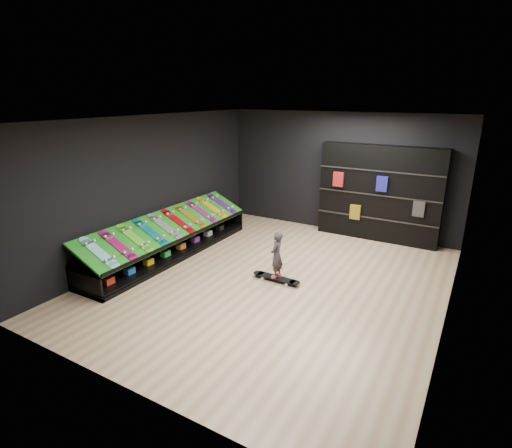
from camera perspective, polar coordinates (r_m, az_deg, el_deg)
The scene contains 21 objects.
floor at distance 7.73m, azimuth 2.49°, elevation -8.05°, with size 6.00×7.00×0.01m, color tan.
ceiling at distance 6.95m, azimuth 2.84°, elevation 14.75°, with size 6.00×7.00×0.01m, color white.
wall_back at distance 10.35m, azimuth 11.70°, elevation 7.13°, with size 6.00×0.02×3.00m, color black.
wall_front at distance 4.57m, azimuth -18.26°, elevation -7.53°, with size 6.00×0.02×3.00m, color black.
wall_left at distance 8.94m, azimuth -14.74°, elevation 5.20°, with size 0.02×7.00×3.00m, color black.
wall_right at distance 6.46m, azimuth 26.99°, elevation -1.09°, with size 0.02×7.00×3.00m, color black.
display_rack at distance 8.99m, azimuth -12.05°, elevation -2.85°, with size 0.90×4.50×0.50m, color black, non-canonical shape.
turf_ramp at distance 8.81m, azimuth -12.00°, elevation -0.11°, with size 1.00×4.50×0.04m, color #116910.
back_shelving at distance 9.98m, azimuth 17.17°, elevation 4.18°, with size 2.85×0.33×2.28m, color black.
floor_skateboard at distance 7.67m, azimuth 2.91°, elevation -7.87°, with size 0.98×0.22×0.09m, color black, non-canonical shape.
child at distance 7.54m, azimuth 2.95°, elevation -5.73°, with size 0.20×0.14×0.54m, color black.
display_board_0 at distance 7.58m, azimuth -21.50°, elevation -3.82°, with size 0.98×0.22×0.09m, color #0CB2E5, non-canonical shape.
display_board_1 at distance 7.82m, azimuth -19.12°, elevation -2.86°, with size 0.98×0.22×0.09m, color #E5198C, non-canonical shape.
display_board_2 at distance 8.08m, azimuth -16.90°, elevation -1.97°, with size 0.98×0.22×0.09m, color green, non-canonical shape.
display_board_3 at distance 8.36m, azimuth -14.82°, elevation -1.12°, with size 0.98×0.22×0.09m, color #0C8C99, non-canonical shape.
display_board_4 at distance 8.64m, azimuth -12.88°, elevation -0.33°, with size 0.98×0.22×0.09m, color black, non-canonical shape.
display_board_5 at distance 8.94m, azimuth -11.06°, elevation 0.41°, with size 0.98×0.22×0.09m, color red, non-canonical shape.
display_board_6 at distance 9.25m, azimuth -9.36°, elevation 1.10°, with size 0.98×0.22×0.09m, color yellow, non-canonical shape.
display_board_7 at distance 9.56m, azimuth -7.77°, elevation 1.74°, with size 0.98×0.22×0.09m, color #2626BF, non-canonical shape.
display_board_8 at distance 9.88m, azimuth -6.29°, elevation 2.35°, with size 0.98×0.22×0.09m, color orange, non-canonical shape.
display_board_9 at distance 10.21m, azimuth -4.89°, elevation 2.91°, with size 0.98×0.22×0.09m, color purple, non-canonical shape.
Camera 1 is at (3.18, -6.17, 3.41)m, focal length 28.00 mm.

